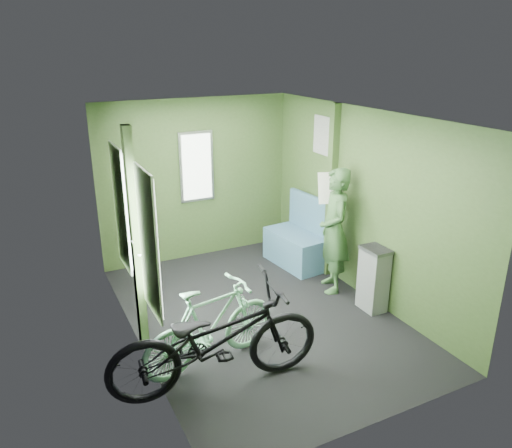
% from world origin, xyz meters
% --- Properties ---
extents(room, '(4.00, 4.02, 2.31)m').
position_xyz_m(room, '(-0.04, 0.04, 1.44)').
color(room, black).
rests_on(room, ground).
extents(bicycle_black, '(2.02, 0.97, 1.08)m').
position_xyz_m(bicycle_black, '(-0.94, -0.98, 0.00)').
color(bicycle_black, black).
rests_on(bicycle_black, ground).
extents(bicycle_mint, '(1.53, 0.73, 0.91)m').
position_xyz_m(bicycle_mint, '(-0.85, -0.64, 0.00)').
color(bicycle_mint, '#85D2A4').
rests_on(bicycle_mint, ground).
extents(passenger, '(0.56, 0.74, 1.59)m').
position_xyz_m(passenger, '(1.13, 0.20, 0.80)').
color(passenger, '#395E33').
rests_on(passenger, ground).
extents(waste_box, '(0.23, 0.32, 0.78)m').
position_xyz_m(waste_box, '(1.26, -0.46, 0.39)').
color(waste_box, slate).
rests_on(waste_box, ground).
extents(bench_seat, '(0.62, 0.99, 0.99)m').
position_xyz_m(bench_seat, '(1.15, 1.05, 0.29)').
color(bench_seat, '#2E4B63').
rests_on(bench_seat, ground).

